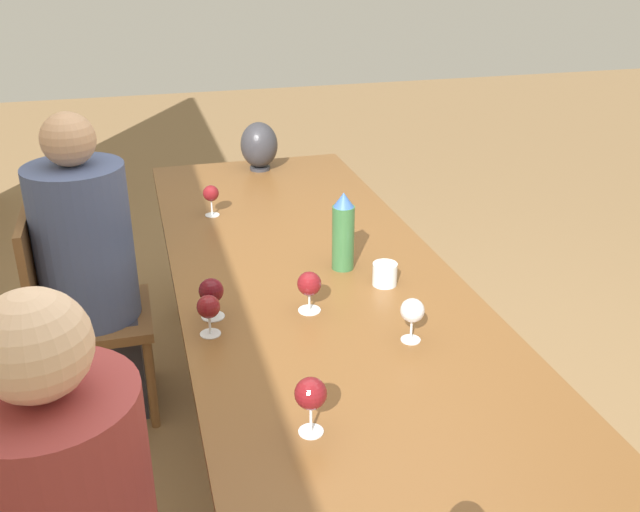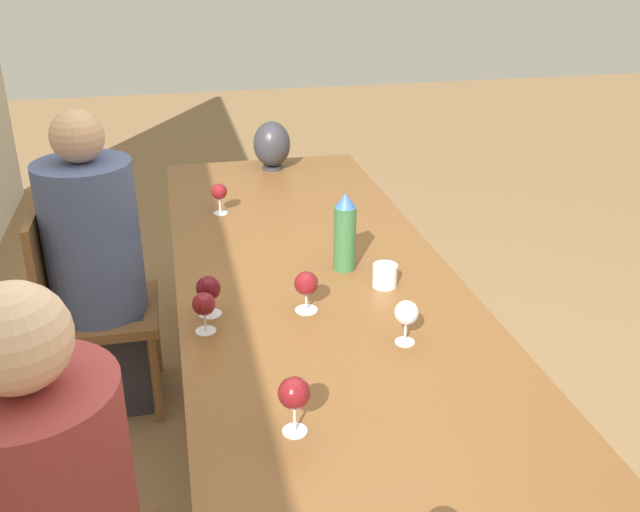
% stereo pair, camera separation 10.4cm
% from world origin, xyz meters
% --- Properties ---
extents(ground_plane, '(14.00, 14.00, 0.00)m').
position_xyz_m(ground_plane, '(0.00, 0.00, 0.00)').
color(ground_plane, olive).
extents(dining_table, '(2.95, 0.95, 0.76)m').
position_xyz_m(dining_table, '(0.00, 0.00, 0.70)').
color(dining_table, brown).
rests_on(dining_table, ground_plane).
extents(water_bottle, '(0.08, 0.08, 0.28)m').
position_xyz_m(water_bottle, '(0.12, -0.11, 0.90)').
color(water_bottle, '#336638').
rests_on(water_bottle, dining_table).
extents(water_tumbler, '(0.08, 0.08, 0.08)m').
position_xyz_m(water_tumbler, '(-0.04, -0.21, 0.80)').
color(water_tumbler, silver).
rests_on(water_tumbler, dining_table).
extents(vase, '(0.18, 0.18, 0.24)m').
position_xyz_m(vase, '(1.31, -0.04, 0.89)').
color(vase, '#2D2D33').
rests_on(vase, dining_table).
extents(wine_glass_0, '(0.07, 0.07, 0.13)m').
position_xyz_m(wine_glass_0, '(-0.21, 0.40, 0.85)').
color(wine_glass_0, silver).
rests_on(wine_glass_0, dining_table).
extents(wine_glass_1, '(0.08, 0.08, 0.13)m').
position_xyz_m(wine_glass_1, '(-0.15, 0.08, 0.85)').
color(wine_glass_1, silver).
rests_on(wine_glass_1, dining_table).
extents(wine_glass_2, '(0.07, 0.07, 0.13)m').
position_xyz_m(wine_glass_2, '(-0.40, -0.16, 0.86)').
color(wine_glass_2, silver).
rests_on(wine_glass_2, dining_table).
extents(wine_glass_4, '(0.08, 0.08, 0.13)m').
position_xyz_m(wine_glass_4, '(-0.11, 0.38, 0.85)').
color(wine_glass_4, silver).
rests_on(wine_glass_4, dining_table).
extents(wine_glass_5, '(0.08, 0.08, 0.15)m').
position_xyz_m(wine_glass_5, '(-0.72, 0.22, 0.87)').
color(wine_glass_5, silver).
rests_on(wine_glass_5, dining_table).
extents(wine_glass_6, '(0.07, 0.07, 0.13)m').
position_xyz_m(wine_glass_6, '(0.75, 0.27, 0.86)').
color(wine_glass_6, silver).
rests_on(wine_glass_6, dining_table).
extents(chair_far, '(0.44, 0.44, 0.88)m').
position_xyz_m(chair_far, '(0.60, 0.85, 0.48)').
color(chair_far, brown).
rests_on(chair_far, ground_plane).
extents(person_far, '(0.37, 0.37, 1.26)m').
position_xyz_m(person_far, '(0.60, 0.77, 0.67)').
color(person_far, '#2D2D38').
rests_on(person_far, ground_plane).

